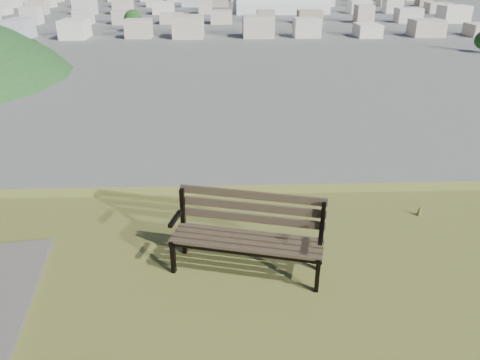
{
  "coord_description": "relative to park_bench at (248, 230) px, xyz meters",
  "views": [
    {
      "loc": [
        -0.5,
        -2.79,
        28.42
      ],
      "look_at": [
        -0.24,
        3.91,
        25.3
      ],
      "focal_mm": 35.0,
      "sensor_mm": 36.0,
      "label": 1
    }
  ],
  "objects": [
    {
      "name": "arena",
      "position": [
        36.62,
        300.13,
        -19.9
      ],
      "size": [
        57.74,
        26.8,
        23.89
      ],
      "rotation": [
        0.0,
        0.0,
        0.05
      ],
      "color": "silver",
      "rests_on": "ground"
    },
    {
      "name": "city_trees",
      "position": [
        -26.17,
        317.0,
        -20.7
      ],
      "size": [
        406.52,
        387.2,
        9.98
      ],
      "color": "#38231C",
      "rests_on": "ground"
    },
    {
      "name": "park_bench",
      "position": [
        0.0,
        0.0,
        0.0
      ],
      "size": [
        1.88,
        1.01,
        0.94
      ],
      "rotation": [
        0.0,
        0.0,
        -0.25
      ],
      "color": "#453A28",
      "rests_on": "hilltop_mesa"
    }
  ]
}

